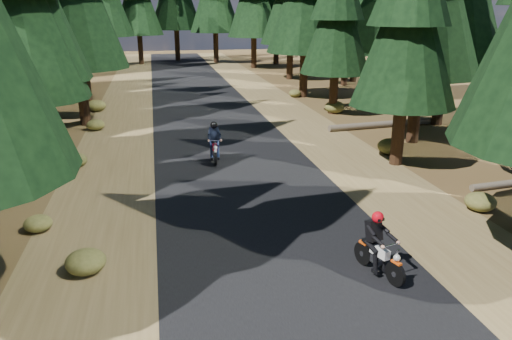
{
  "coord_description": "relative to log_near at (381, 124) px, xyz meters",
  "views": [
    {
      "loc": [
        -2.8,
        -12.28,
        5.68
      ],
      "look_at": [
        0.0,
        1.5,
        1.1
      ],
      "focal_mm": 35.0,
      "sensor_mm": 36.0,
      "label": 1
    }
  ],
  "objects": [
    {
      "name": "road",
      "position": [
        -8.14,
        -5.27,
        -0.15
      ],
      "size": [
        6.0,
        100.0,
        0.01
      ],
      "primitive_type": "cube",
      "color": "black",
      "rests_on": "ground"
    },
    {
      "name": "rider_follow",
      "position": [
        -8.82,
        -4.08,
        0.36
      ],
      "size": [
        0.65,
        1.76,
        1.54
      ],
      "rotation": [
        0.0,
        0.0,
        3.07
      ],
      "color": "#AA0B20",
      "rests_on": "road"
    },
    {
      "name": "understory_shrubs",
      "position": [
        -6.89,
        -2.9,
        0.13
      ],
      "size": [
        14.41,
        28.28,
        0.68
      ],
      "color": "#474C1E",
      "rests_on": "ground"
    },
    {
      "name": "ground",
      "position": [
        -8.14,
        -10.27,
        -0.16
      ],
      "size": [
        120.0,
        120.0,
        0.0
      ],
      "primitive_type": "plane",
      "color": "#4C341B",
      "rests_on": "ground"
    },
    {
      "name": "shoulder_l",
      "position": [
        -12.74,
        -5.27,
        -0.16
      ],
      "size": [
        3.2,
        100.0,
        0.01
      ],
      "primitive_type": "cube",
      "color": "brown",
      "rests_on": "ground"
    },
    {
      "name": "log_near",
      "position": [
        0.0,
        0.0,
        0.0
      ],
      "size": [
        5.71,
        0.99,
        0.32
      ],
      "primitive_type": "cylinder",
      "rotation": [
        0.0,
        1.57,
        0.12
      ],
      "color": "#4C4233",
      "rests_on": "ground"
    },
    {
      "name": "rider_lead",
      "position": [
        -6.31,
        -13.41,
        0.33
      ],
      "size": [
        0.93,
        1.71,
        1.46
      ],
      "rotation": [
        0.0,
        0.0,
        3.43
      ],
      "color": "silver",
      "rests_on": "road"
    },
    {
      "name": "shoulder_r",
      "position": [
        -3.54,
        -5.27,
        -0.16
      ],
      "size": [
        3.2,
        100.0,
        0.01
      ],
      "primitive_type": "cube",
      "color": "brown",
      "rests_on": "ground"
    }
  ]
}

